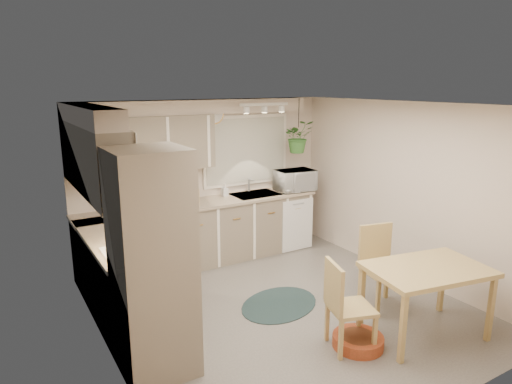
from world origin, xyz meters
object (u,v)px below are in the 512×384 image
at_px(chair_back, 384,269).
at_px(braided_rug, 279,304).
at_px(chair_left, 351,306).
at_px(pet_bed, 358,341).
at_px(dining_table, 425,301).
at_px(microwave, 295,178).

bearing_deg(chair_back, braided_rug, -21.64).
bearing_deg(braided_rug, chair_left, -84.89).
height_order(braided_rug, pet_bed, pet_bed).
bearing_deg(pet_bed, chair_back, 30.12).
height_order(chair_back, braided_rug, chair_back).
distance_m(dining_table, braided_rug, 1.68).
distance_m(chair_left, chair_back, 1.03).
bearing_deg(microwave, braided_rug, -127.50).
bearing_deg(pet_bed, dining_table, -12.78).
bearing_deg(chair_back, dining_table, 94.71).
relative_size(dining_table, microwave, 2.02).
relative_size(chair_left, chair_back, 0.95).
bearing_deg(microwave, chair_left, -111.89).
height_order(chair_left, pet_bed, chair_left).
bearing_deg(braided_rug, dining_table, -54.72).
bearing_deg(dining_table, braided_rug, 125.28).
height_order(pet_bed, microwave, microwave).
xyz_separation_m(dining_table, braided_rug, (-0.95, 1.34, -0.38)).
bearing_deg(braided_rug, pet_bed, -81.00).
height_order(chair_left, microwave, microwave).
height_order(chair_left, braided_rug, chair_left).
xyz_separation_m(chair_left, pet_bed, (0.08, -0.03, -0.41)).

